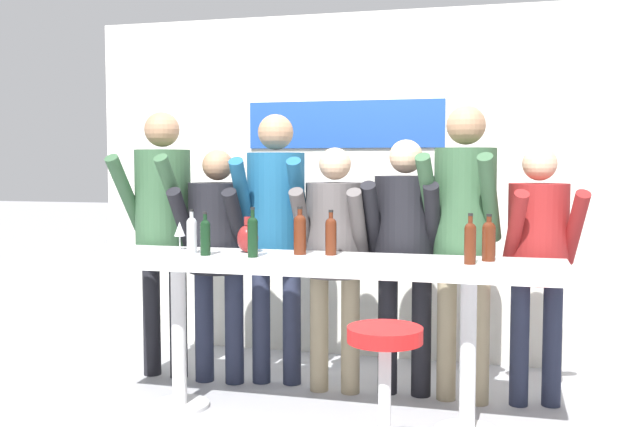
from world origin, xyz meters
The scene contains 21 objects.
ground_plane centered at (0.00, 0.00, 0.00)m, with size 40.00×40.00×0.00m, color #9E9EA3.
back_wall centered at (0.00, 1.48, 1.32)m, with size 4.40×0.12×2.64m.
tasting_table centered at (0.00, 0.00, 0.83)m, with size 2.80×0.66×0.95m.
bar_stool centered at (0.52, -0.72, 0.49)m, with size 0.37×0.37×0.74m.
person_far_left centered at (-1.25, 0.56, 1.15)m, with size 0.47×0.59×1.85m.
person_left centered at (-0.83, 0.53, 0.97)m, with size 0.48×0.54×1.59m.
person_center_left centered at (-0.44, 0.60, 1.13)m, with size 0.50×0.61×1.82m.
person_center centered at (-0.01, 0.52, 0.98)m, with size 0.46×0.53×1.60m.
person_center_right centered at (0.44, 0.58, 1.01)m, with size 0.47×0.55×1.65m.
person_right centered at (0.81, 0.53, 1.15)m, with size 0.51×0.63×1.85m.
person_far_right centered at (1.25, 0.58, 0.99)m, with size 0.50×0.58×1.60m.
wine_bottle_0 centered at (-0.66, -0.05, 1.07)m, with size 0.06×0.06×0.26m.
wine_bottle_1 centered at (-0.36, -0.06, 1.09)m, with size 0.06×0.06×0.29m.
wine_bottle_2 centered at (-0.13, 0.13, 1.09)m, with size 0.08×0.08×0.29m.
wine_bottle_3 centered at (0.05, 0.15, 1.08)m, with size 0.07×0.07×0.27m.
wine_bottle_4 centered at (0.87, -0.03, 1.08)m, with size 0.06×0.06×0.28m.
wine_bottle_5 centered at (-0.78, 0.01, 1.08)m, with size 0.06×0.06×0.27m.
wine_bottle_6 centered at (0.97, 0.12, 1.08)m, with size 0.07×0.07×0.26m.
wine_glass_0 centered at (-1.31, -0.08, 1.08)m, with size 0.07×0.07×0.18m.
wine_glass_1 centered at (-0.93, 0.15, 1.08)m, with size 0.07×0.07×0.18m.
decorative_vase centered at (-0.47, 0.14, 1.04)m, with size 0.13×0.13×0.22m.
Camera 1 is at (1.05, -3.93, 1.50)m, focal length 40.00 mm.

